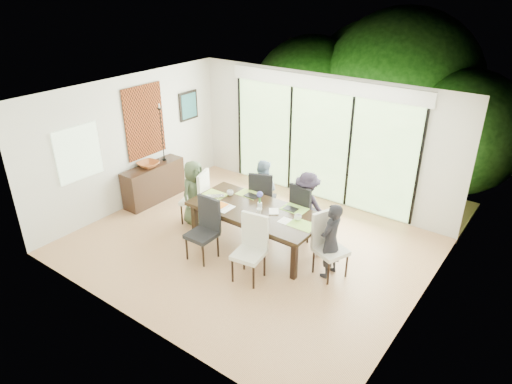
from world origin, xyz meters
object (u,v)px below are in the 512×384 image
Objects in this scene: chair_near_right at (248,250)px; cup_b at (259,211)px; chair_far_left at (263,195)px; person_far_left at (262,191)px; cup_a at (230,193)px; chair_far_right at (307,209)px; person_left_end at (194,192)px; vase at (260,206)px; chair_near_left at (201,231)px; person_far_right at (307,205)px; sideboard at (154,183)px; chair_right_end at (331,246)px; chair_left_end at (194,196)px; person_right_end at (331,241)px; bowl at (148,164)px; laptop at (215,197)px; table_top at (256,210)px; cup_c at (298,218)px.

cup_b is (-0.35, 0.77, 0.25)m from chair_near_right.
chair_far_left is 0.10m from person_far_left.
chair_near_right reaches higher than cup_a.
chair_far_right is 1.45m from cup_a.
person_left_end is 1.54m from vase.
person_left_end is (-2.03, -0.85, 0.09)m from chair_far_right.
person_far_right is (1.05, 1.70, 0.09)m from chair_near_left.
cup_b is at bearing -5.40° from sideboard.
cup_a is (-1.25, -0.68, 0.15)m from person_far_right.
chair_right_end reaches higher than vase.
cup_a is at bearing 130.92° from chair_near_right.
chair_left_end is 0.10m from person_left_end.
chair_near_right is 0.85× the size of person_right_end.
chair_right_end is 0.85× the size of person_left_end.
person_far_left is 3.00× the size of bowl.
laptop is 2.66× the size of cup_a.
chair_far_left is at bearing 122.01° from vase.
bowl is (-3.35, 0.95, 0.31)m from chair_near_right.
table_top is at bearing 94.70° from chair_far_left.
table_top is at bearing 111.17° from chair_near_right.
vase is at bearing 98.81° from chair_far_left.
person_far_right is 3.91× the size of laptop.
person_far_left is (-1.95, 0.83, 0.09)m from chair_right_end.
person_right_end reaches higher than chair_left_end.
person_left_end is at bearing 30.65° from chair_far_right.
laptop is (-0.40, -0.93, 0.12)m from person_far_left.
chair_far_left is at bearing 110.19° from chair_near_right.
person_right_end reaches higher than chair_near_right.
chair_far_left is 1.00m from chair_far_right.
person_far_right is 3.49m from bowl.
person_far_left is 0.89× the size of sideboard.
chair_far_right and chair_near_left have the same top height.
chair_far_left is at bearing 109.93° from chair_left_end.
cup_c is (1.25, -0.75, 0.25)m from chair_far_left.
sideboard is at bearing 178.69° from cup_c.
chair_left_end is 1.39m from bowl.
chair_left_end is 9.17× the size of vase.
sideboard is (-3.00, 0.28, -0.39)m from cup_b.
person_far_left is at bearing 66.81° from chair_far_left.
chair_near_left is 8.87× the size of cup_c.
cup_c is (0.30, 0.97, 0.25)m from chair_near_right.
cup_a is 2.15m from bowl.
laptop is 0.29m from cup_a.
person_far_right reaches higher than sideboard.
person_right_end is (0.93, -0.85, 0.09)m from chair_far_right.
chair_left_end is at bearing -86.79° from person_right_end.
bowl is (-3.00, 0.18, 0.07)m from cup_b.
chair_far_right is 3.47m from sideboard.
chair_far_left is at bearing -100.92° from person_far_left.
laptop is at bearing 31.63° from person_far_right.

